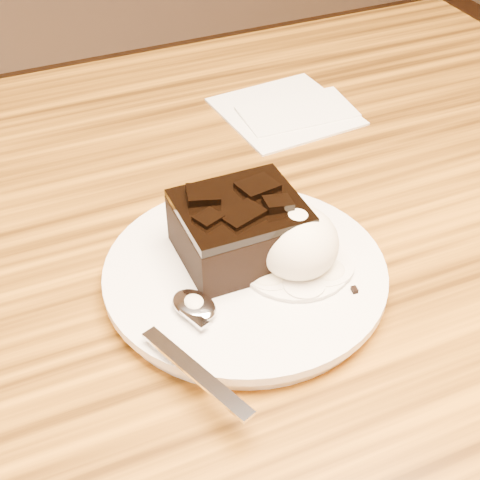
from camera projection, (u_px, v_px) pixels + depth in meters
name	position (u px, v px, depth m)	size (l,w,h in m)	color
plate	(245.00, 277.00, 0.58)	(0.22, 0.22, 0.02)	white
brownie	(240.00, 232.00, 0.57)	(0.09, 0.08, 0.04)	black
ice_cream_scoop	(296.00, 242.00, 0.56)	(0.07, 0.07, 0.05)	white
melt_puddle	(295.00, 263.00, 0.58)	(0.09, 0.09, 0.00)	white
spoon	(194.00, 307.00, 0.53)	(0.03, 0.16, 0.01)	silver
napkin	(285.00, 110.00, 0.80)	(0.13, 0.13, 0.01)	white
crumb_a	(310.00, 284.00, 0.56)	(0.01, 0.01, 0.00)	black
crumb_b	(240.00, 253.00, 0.59)	(0.01, 0.01, 0.00)	black
crumb_c	(354.00, 290.00, 0.55)	(0.01, 0.00, 0.00)	black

